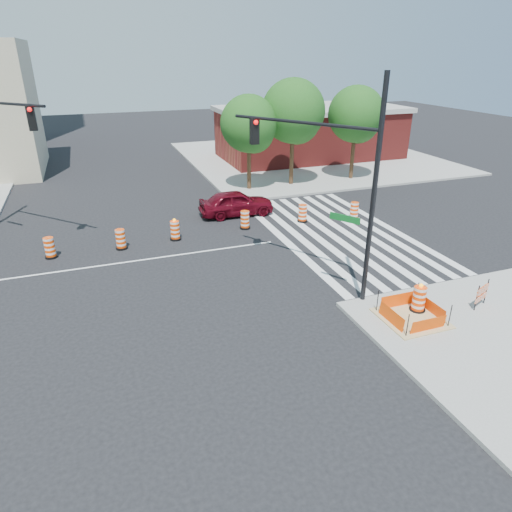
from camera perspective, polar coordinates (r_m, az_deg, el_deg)
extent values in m
plane|color=black|center=(22.55, -14.93, -0.61)|extent=(120.00, 120.00, 0.00)
cube|color=gray|center=(44.06, 6.63, 12.18)|extent=(22.00, 22.00, 0.15)
cube|color=silver|center=(24.27, 3.60, 2.02)|extent=(0.45, 13.50, 0.01)
cube|color=silver|center=(24.62, 5.53, 2.29)|extent=(0.45, 13.50, 0.01)
cube|color=silver|center=(25.00, 7.40, 2.54)|extent=(0.45, 13.50, 0.01)
cube|color=silver|center=(25.41, 9.21, 2.79)|extent=(0.45, 13.50, 0.01)
cube|color=silver|center=(25.84, 10.97, 3.02)|extent=(0.45, 13.50, 0.01)
cube|color=silver|center=(26.29, 12.67, 3.24)|extent=(0.45, 13.50, 0.01)
cube|color=silver|center=(26.76, 14.31, 3.46)|extent=(0.45, 13.50, 0.01)
cube|color=silver|center=(27.26, 15.89, 3.66)|extent=(0.45, 13.50, 0.01)
cube|color=silver|center=(22.54, -14.93, -0.60)|extent=(14.00, 0.12, 0.01)
cube|color=tan|center=(17.89, 18.82, -7.37)|extent=(2.20, 2.20, 0.05)
cube|color=#EB4404|center=(17.20, 20.74, -8.07)|extent=(1.44, 0.02, 0.55)
cube|color=#EB4404|center=(18.37, 17.23, -5.37)|extent=(1.44, 0.02, 0.55)
cube|color=#EB4404|center=(17.27, 16.55, -7.30)|extent=(0.02, 1.44, 0.55)
cube|color=#EB4404|center=(18.31, 21.16, -6.09)|extent=(0.02, 1.44, 0.55)
cylinder|color=black|center=(16.58, 18.41, -8.26)|extent=(0.04, 0.04, 0.90)
cylinder|color=black|center=(17.67, 23.09, -6.92)|extent=(0.04, 0.04, 0.90)
cylinder|color=black|center=(17.80, 14.95, -5.44)|extent=(0.04, 0.04, 0.90)
cylinder|color=black|center=(18.81, 19.51, -4.38)|extent=(0.04, 0.04, 0.90)
cube|color=maroon|center=(43.69, 6.76, 14.78)|extent=(16.00, 8.00, 4.20)
cube|color=gray|center=(43.37, 6.91, 17.77)|extent=(16.50, 8.50, 0.40)
imported|color=#540713|center=(27.82, -2.49, 6.65)|extent=(4.52, 1.89, 1.53)
cylinder|color=black|center=(17.11, 14.49, 7.22)|extent=(0.19, 0.19, 8.46)
cylinder|color=black|center=(18.02, 5.68, 16.29)|extent=(3.57, 5.38, 0.13)
cube|color=black|center=(19.34, -0.20, 15.35)|extent=(0.34, 0.30, 1.06)
sphere|color=#FF0C0C|center=(19.12, -0.01, 16.37)|extent=(0.19, 0.19, 0.19)
cube|color=#0C591E|center=(17.83, 11.03, 4.65)|extent=(0.73, 1.09, 0.26)
cube|color=black|center=(23.66, -26.25, 15.21)|extent=(0.35, 0.31, 1.10)
sphere|color=#FF0C0C|center=(23.44, -26.46, 16.07)|extent=(0.20, 0.20, 0.20)
cylinder|color=black|center=(18.46, 19.49, -6.37)|extent=(0.60, 0.60, 0.10)
cylinder|color=#FC4305|center=(18.22, 19.70, -5.01)|extent=(0.48, 0.48, 0.95)
sphere|color=#FF990C|center=(17.97, 19.95, -3.49)|extent=(0.16, 0.16, 0.16)
cube|color=#FC4305|center=(19.38, 26.48, -3.80)|extent=(0.85, 0.36, 0.29)
cube|color=#FC4305|center=(19.53, 26.30, -4.68)|extent=(0.85, 0.36, 0.23)
cylinder|color=black|center=(19.13, 25.88, -4.75)|extent=(0.04, 0.04, 1.05)
cylinder|color=black|center=(19.81, 26.84, -3.96)|extent=(0.04, 0.04, 1.05)
cylinder|color=#382314|center=(32.67, -0.88, 11.70)|extent=(0.28, 0.28, 4.14)
sphere|color=#1A4213|center=(32.21, -0.91, 16.21)|extent=(3.89, 3.89, 3.89)
sphere|color=#1A4213|center=(32.69, -0.30, 15.18)|extent=(2.85, 2.85, 2.85)
sphere|color=#1A4213|center=(31.99, -1.42, 15.44)|extent=(2.59, 2.59, 2.59)
cylinder|color=#382314|center=(33.96, 4.50, 12.64)|extent=(0.30, 0.30, 4.75)
sphere|color=#1A4213|center=(33.50, 4.67, 17.62)|extent=(4.45, 4.45, 4.45)
sphere|color=#1A4213|center=(34.03, 5.17, 16.44)|extent=(3.26, 3.26, 3.26)
sphere|color=#1A4213|center=(33.23, 4.17, 16.81)|extent=(2.97, 2.97, 2.97)
cylinder|color=#382314|center=(36.28, 12.01, 12.65)|extent=(0.29, 0.29, 4.38)
sphere|color=#1A4213|center=(35.86, 12.40, 16.93)|extent=(4.11, 4.11, 4.11)
sphere|color=#1A4213|center=(36.41, 12.71, 15.92)|extent=(3.01, 3.01, 3.01)
sphere|color=#1A4213|center=(35.57, 11.98, 16.24)|extent=(2.74, 2.74, 2.74)
cylinder|color=black|center=(24.28, -24.19, -0.05)|extent=(0.60, 0.60, 0.10)
cylinder|color=#FC4305|center=(24.10, -24.39, 1.03)|extent=(0.48, 0.48, 0.95)
cylinder|color=black|center=(24.13, -16.42, 1.01)|extent=(0.60, 0.60, 0.10)
cylinder|color=#FC4305|center=(23.95, -16.56, 2.11)|extent=(0.48, 0.48, 0.95)
cylinder|color=black|center=(24.65, -10.00, 2.16)|extent=(0.60, 0.60, 0.10)
cylinder|color=#FC4305|center=(24.47, -10.09, 3.24)|extent=(0.48, 0.48, 0.95)
sphere|color=#FF990C|center=(24.28, -10.18, 4.45)|extent=(0.16, 0.16, 0.16)
cylinder|color=black|center=(25.83, -1.38, 3.57)|extent=(0.60, 0.60, 0.10)
cylinder|color=#FC4305|center=(25.66, -1.39, 4.62)|extent=(0.48, 0.48, 0.95)
cylinder|color=black|center=(27.02, 5.81, 4.40)|extent=(0.60, 0.60, 0.10)
cylinder|color=#FC4305|center=(26.86, 5.85, 5.41)|extent=(0.48, 0.48, 0.95)
cylinder|color=black|center=(27.94, 12.09, 4.65)|extent=(0.60, 0.60, 0.10)
cylinder|color=#FC4305|center=(27.78, 12.18, 5.62)|extent=(0.48, 0.48, 0.95)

